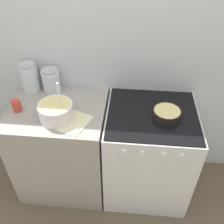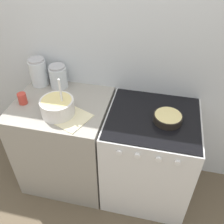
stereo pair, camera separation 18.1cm
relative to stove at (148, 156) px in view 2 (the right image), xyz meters
The scene contains 10 objects.
ground_plane 0.66m from the stove, 138.54° to the right, with size 12.00×12.00×0.00m, color brown.
wall_back 0.91m from the stove, 136.40° to the left, with size 4.50×0.05×2.40m.
countertop_cabinet 0.74m from the stove, behind, with size 0.75×0.65×0.89m.
stove is the anchor object (origin of this frame).
mixing_bowl 0.88m from the stove, behind, with size 0.25×0.25×0.31m.
baking_pan 0.48m from the stove, 13.66° to the right, with size 0.21×0.21×0.06m.
storage_jar_left 1.18m from the stove, 167.18° to the left, with size 0.15×0.15×0.24m.
storage_jar_middle 1.02m from the stove, 164.58° to the left, with size 0.15×0.15×0.20m.
tin_can 1.14m from the stove, behind, with size 0.07×0.07×0.09m.
recipe_page 0.75m from the stove, 165.38° to the right, with size 0.31×0.31×0.01m.
Camera 2 is at (0.38, -1.12, 2.09)m, focal length 40.00 mm.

